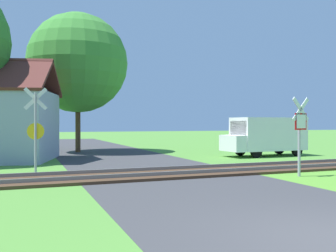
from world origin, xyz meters
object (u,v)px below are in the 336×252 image
at_px(crossing_sign_far, 36,125).
at_px(tree_center, 78,63).
at_px(mail_truck, 266,135).
at_px(stop_sign_near, 300,129).

relative_size(crossing_sign_far, tree_center, 0.36).
xyz_separation_m(crossing_sign_far, mail_truck, (12.78, 3.01, -0.59)).
relative_size(crossing_sign_far, mail_truck, 0.66).
bearing_deg(crossing_sign_far, tree_center, 80.28).
relative_size(stop_sign_near, crossing_sign_far, 0.86).
bearing_deg(tree_center, mail_truck, -35.11).
height_order(crossing_sign_far, mail_truck, crossing_sign_far).
xyz_separation_m(crossing_sign_far, tree_center, (2.93, 9.93, 4.06)).
height_order(tree_center, mail_truck, tree_center).
xyz_separation_m(stop_sign_near, mail_truck, (3.98, 7.50, -0.45)).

